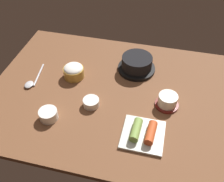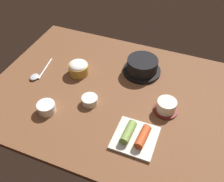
{
  "view_description": "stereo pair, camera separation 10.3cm",
  "coord_description": "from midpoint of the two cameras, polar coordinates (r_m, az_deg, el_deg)",
  "views": [
    {
      "loc": [
        19.28,
        -73.35,
        77.57
      ],
      "look_at": [
        2.0,
        -2.0,
        5.0
      ],
      "focal_mm": 40.9,
      "sensor_mm": 36.0,
      "label": 1
    },
    {
      "loc": [
        29.1,
        -70.23,
        77.57
      ],
      "look_at": [
        2.0,
        -2.0,
        5.0
      ],
      "focal_mm": 40.9,
      "sensor_mm": 36.0,
      "label": 2
    }
  ],
  "objects": [
    {
      "name": "rice_bowl",
      "position": [
        1.14,
        -4.97,
        5.09
      ],
      "size": [
        9.07,
        9.07,
        6.21
      ],
      "color": "#B78C38",
      "rests_on": "dining_table"
    },
    {
      "name": "side_bowl_near",
      "position": [
        1.0,
        -11.65,
        -3.8
      ],
      "size": [
        7.01,
        7.01,
        3.92
      ],
      "color": "white",
      "rests_on": "dining_table"
    },
    {
      "name": "banchan_cup_center",
      "position": [
        1.01,
        -2.11,
        -2.18
      ],
      "size": [
        6.43,
        6.43,
        3.12
      ],
      "color": "white",
      "rests_on": "dining_table"
    },
    {
      "name": "stone_pot",
      "position": [
        1.16,
        9.31,
        5.38
      ],
      "size": [
        17.02,
        17.02,
        7.04
      ],
      "color": "black",
      "rests_on": "dining_table"
    },
    {
      "name": "dining_table",
      "position": [
        1.08,
        2.14,
        -0.68
      ],
      "size": [
        100.0,
        76.0,
        2.0
      ],
      "primitive_type": "cube",
      "color": "brown",
      "rests_on": "ground"
    },
    {
      "name": "tea_cup_with_saucer",
      "position": [
        1.01,
        14.92,
        -3.5
      ],
      "size": [
        9.45,
        9.45,
        5.32
      ],
      "color": "maroon",
      "rests_on": "dining_table"
    },
    {
      "name": "kimchi_plate",
      "position": [
        0.91,
        8.5,
        -10.17
      ],
      "size": [
        14.97,
        14.97,
        4.23
      ],
      "color": "silver",
      "rests_on": "dining_table"
    },
    {
      "name": "spoon",
      "position": [
        1.18,
        -13.88,
        3.54
      ],
      "size": [
        4.34,
        16.84,
        1.35
      ],
      "color": "#B7B7BC",
      "rests_on": "dining_table"
    }
  ]
}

